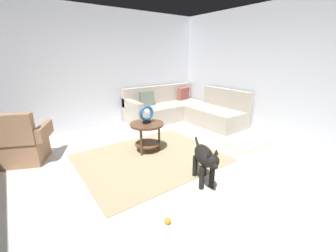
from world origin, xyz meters
TOP-DOWN VIEW (x-y plane):
  - ground_plane at (0.00, 0.00)m, footprint 6.00×6.00m
  - wall_back at (0.00, 2.94)m, footprint 6.00×0.12m
  - wall_right at (2.94, 0.00)m, footprint 0.12×6.00m
  - area_rug at (0.15, 0.70)m, footprint 2.30×1.90m
  - sectional_couch at (1.99, 2.02)m, footprint 2.20×2.25m
  - armchair at (-1.60, 1.79)m, footprint 0.97×0.87m
  - side_table at (0.25, 0.97)m, footprint 0.60×0.60m
  - torus_sculpture at (0.25, 0.97)m, footprint 0.28×0.08m
  - dog_bed_mat at (1.98, 0.08)m, footprint 0.80×0.60m
  - dog at (0.35, -0.38)m, footprint 0.44×0.78m
  - dog_toy_ball at (-0.50, -0.69)m, footprint 0.07×0.07m
  - dog_toy_rope at (0.42, 0.89)m, footprint 0.17×0.09m

SIDE VIEW (x-z plane):
  - ground_plane at x=0.00m, z-range -0.10..0.00m
  - area_rug at x=0.15m, z-range 0.00..0.01m
  - dog_toy_rope at x=0.42m, z-range 0.00..0.05m
  - dog_toy_ball at x=-0.50m, z-range 0.00..0.07m
  - dog_bed_mat at x=1.98m, z-range 0.00..0.09m
  - sectional_couch at x=1.99m, z-range -0.15..0.73m
  - armchair at x=-1.60m, z-range -0.12..0.76m
  - dog at x=0.35m, z-range 0.06..0.69m
  - side_table at x=0.25m, z-range 0.15..0.69m
  - torus_sculpture at x=0.25m, z-range 0.55..0.87m
  - wall_back at x=0.00m, z-range 0.00..2.70m
  - wall_right at x=2.94m, z-range 0.00..2.70m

